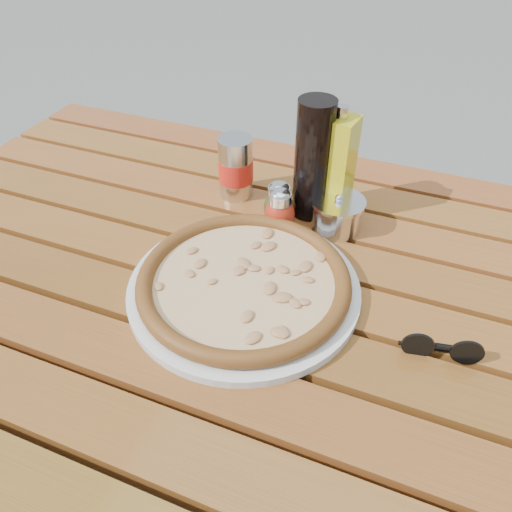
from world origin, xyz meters
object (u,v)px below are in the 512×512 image
at_px(table, 252,310).
at_px(olive_oil_cruet, 336,167).
at_px(plate, 244,288).
at_px(parmesan_tin, 337,214).
at_px(oregano_shaker, 279,203).
at_px(pepper_shaker, 280,210).
at_px(dark_bottle, 313,160).
at_px(pizza, 244,281).
at_px(soda_can, 236,168).
at_px(sunglasses, 442,349).

distance_m(table, olive_oil_cruet, 0.29).
xyz_separation_m(plate, parmesan_tin, (0.09, 0.21, 0.02)).
height_order(table, oregano_shaker, oregano_shaker).
distance_m(oregano_shaker, olive_oil_cruet, 0.12).
bearing_deg(table, olive_oil_cruet, 72.51).
height_order(plate, pepper_shaker, pepper_shaker).
bearing_deg(pepper_shaker, plate, -88.26).
height_order(pepper_shaker, oregano_shaker, same).
distance_m(plate, olive_oil_cruet, 0.28).
relative_size(table, dark_bottle, 6.36).
height_order(pizza, olive_oil_cruet, olive_oil_cruet).
bearing_deg(table, oregano_shaker, 94.53).
relative_size(pizza, parmesan_tin, 2.92).
bearing_deg(pepper_shaker, soda_can, 147.94).
relative_size(dark_bottle, soda_can, 1.83).
xyz_separation_m(oregano_shaker, parmesan_tin, (0.10, 0.02, -0.01)).
bearing_deg(oregano_shaker, dark_bottle, 46.69).
height_order(dark_bottle, parmesan_tin, dark_bottle).
distance_m(plate, parmesan_tin, 0.23).
bearing_deg(dark_bottle, sunglasses, -44.23).
xyz_separation_m(dark_bottle, sunglasses, (0.27, -0.26, -0.09)).
height_order(oregano_shaker, parmesan_tin, oregano_shaker).
height_order(pizza, soda_can, soda_can).
bearing_deg(parmesan_tin, sunglasses, -48.05).
distance_m(dark_bottle, soda_can, 0.16).
relative_size(table, soda_can, 11.67).
xyz_separation_m(plate, dark_bottle, (0.03, 0.24, 0.10)).
height_order(pizza, parmesan_tin, parmesan_tin).
height_order(table, pizza, pizza).
distance_m(plate, soda_can, 0.28).
bearing_deg(table, pizza, -87.97).
relative_size(pizza, olive_oil_cruet, 1.74).
height_order(dark_bottle, sunglasses, dark_bottle).
distance_m(pepper_shaker, dark_bottle, 0.10).
xyz_separation_m(pepper_shaker, sunglasses, (0.30, -0.19, -0.02)).
height_order(parmesan_tin, sunglasses, parmesan_tin).
xyz_separation_m(dark_bottle, soda_can, (-0.15, 0.01, -0.05)).
bearing_deg(pizza, plate, 0.00).
distance_m(oregano_shaker, soda_can, 0.12).
height_order(plate, sunglasses, sunglasses).
distance_m(pepper_shaker, olive_oil_cruet, 0.12).
xyz_separation_m(dark_bottle, olive_oil_cruet, (0.04, 0.01, -0.01)).
relative_size(pizza, dark_bottle, 1.66).
relative_size(plate, sunglasses, 3.27).
relative_size(table, pepper_shaker, 17.07).
height_order(plate, oregano_shaker, oregano_shaker).
bearing_deg(dark_bottle, table, -98.63).
xyz_separation_m(table, pepper_shaker, (-0.00, 0.14, 0.11)).
bearing_deg(sunglasses, plate, 166.30).
bearing_deg(soda_can, plate, -64.09).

